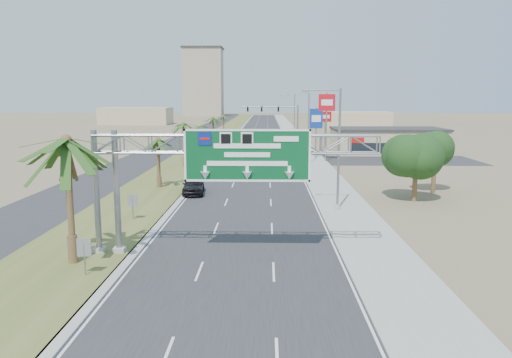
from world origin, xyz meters
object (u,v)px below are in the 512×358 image
object	(u,v)px
palm_near	(66,141)
car_far	(254,138)
car_left_lane	(193,185)
signal_mast	(286,123)
store_building	(387,141)
pole_sign_blue	(316,121)
sign_gantry	(220,154)
pole_sign_red_near	(327,107)
car_right_lane	(269,146)
car_mid_lane	(266,165)
pole_sign_red_far	(325,119)

from	to	relation	value
palm_near	car_far	distance (m)	82.41
car_left_lane	car_far	xyz separation A→B (m)	(4.41, 60.82, -0.10)
palm_near	signal_mast	distance (m)	65.60
store_building	pole_sign_blue	distance (m)	15.24
signal_mast	store_building	bearing A→B (deg)	-19.54
sign_gantry	signal_mast	xyz separation A→B (m)	(6.23, 62.05, -1.21)
pole_sign_blue	car_left_lane	bearing A→B (deg)	-116.39
signal_mast	car_left_lane	xyz separation A→B (m)	(-10.67, -43.01, -4.00)
store_building	car_left_lane	world-z (taller)	store_building
signal_mast	pole_sign_red_near	bearing A→B (deg)	-74.30
sign_gantry	pole_sign_blue	bearing A→B (deg)	78.08
pole_sign_red_near	car_right_lane	bearing A→B (deg)	116.13
car_mid_lane	car_right_lane	distance (m)	25.54
sign_gantry	pole_sign_red_near	size ratio (longest dim) A/B	1.67
sign_gantry	pole_sign_red_near	bearing A→B (deg)	75.61
car_far	pole_sign_blue	xyz separation A→B (m)	(10.31, -31.16, 5.06)
palm_near	store_building	size ratio (longest dim) A/B	0.46
store_building	car_mid_lane	world-z (taller)	store_building
signal_mast	car_left_lane	size ratio (longest dim) A/B	2.06
car_right_lane	pole_sign_blue	bearing A→B (deg)	-58.30
pole_sign_red_near	store_building	bearing A→B (deg)	45.69
sign_gantry	pole_sign_red_far	distance (m)	62.23
pole_sign_red_far	car_right_lane	bearing A→B (deg)	-179.27
signal_mast	car_far	size ratio (longest dim) A/B	1.99
sign_gantry	store_building	xyz separation A→B (m)	(23.06, 56.07, -4.06)
car_right_lane	sign_gantry	bearing A→B (deg)	-92.06
signal_mast	car_mid_lane	bearing A→B (deg)	-97.78
car_left_lane	pole_sign_red_far	bearing A→B (deg)	62.17
car_right_lane	pole_sign_blue	world-z (taller)	pole_sign_blue
car_left_lane	pole_sign_blue	distance (m)	33.48
store_building	car_left_lane	xyz separation A→B (m)	(-27.50, -37.04, -1.15)
store_building	pole_sign_red_near	xyz separation A→B (m)	(-11.76, -12.05, 5.95)
pole_sign_blue	pole_sign_red_far	size ratio (longest dim) A/B	1.11
pole_sign_red_near	pole_sign_red_far	distance (m)	17.08
sign_gantry	car_far	world-z (taller)	sign_gantry
car_mid_lane	car_right_lane	xyz separation A→B (m)	(0.55, 25.54, 0.09)
signal_mast	car_left_lane	distance (m)	44.50
car_left_lane	pole_sign_red_near	size ratio (longest dim) A/B	0.50
signal_mast	car_far	xyz separation A→B (m)	(-6.27, 17.80, -4.10)
pole_sign_red_near	pole_sign_blue	size ratio (longest dim) A/B	1.28
store_building	pole_sign_red_near	bearing A→B (deg)	-134.31
pole_sign_red_far	car_left_lane	bearing A→B (deg)	-112.75
palm_near	car_left_lane	bearing A→B (deg)	79.99
car_mid_lane	sign_gantry	bearing A→B (deg)	-96.30
signal_mast	car_right_lane	size ratio (longest dim) A/B	1.74
palm_near	car_right_lane	bearing A→B (deg)	79.82
signal_mast	car_right_lane	bearing A→B (deg)	-156.80
palm_near	car_mid_lane	size ratio (longest dim) A/B	1.88
sign_gantry	palm_near	xyz separation A→B (m)	(-8.14, -1.93, 0.87)
car_right_lane	signal_mast	bearing A→B (deg)	24.08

